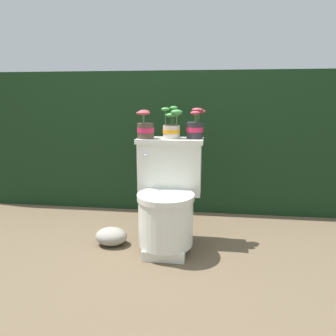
{
  "coord_description": "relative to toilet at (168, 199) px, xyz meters",
  "views": [
    {
      "loc": [
        0.3,
        -1.95,
        0.99
      ],
      "look_at": [
        0.02,
        0.11,
        0.54
      ],
      "focal_mm": 35.0,
      "sensor_mm": 36.0,
      "label": 1
    }
  ],
  "objects": [
    {
      "name": "potted_plant_left",
      "position": [
        -0.16,
        0.11,
        0.45
      ],
      "size": [
        0.11,
        0.12,
        0.19
      ],
      "color": "#47382D",
      "rests_on": "toilet"
    },
    {
      "name": "hedge_backdrop",
      "position": [
        -0.02,
        1.15,
        0.26
      ],
      "size": [
        3.78,
        0.89,
        1.21
      ],
      "color": "black",
      "rests_on": "ground"
    },
    {
      "name": "garden_stone",
      "position": [
        -0.39,
        -0.02,
        -0.28
      ],
      "size": [
        0.22,
        0.17,
        0.12
      ],
      "color": "gray",
      "rests_on": "ground"
    },
    {
      "name": "potted_plant_middle",
      "position": [
        0.17,
        0.15,
        0.46
      ],
      "size": [
        0.13,
        0.12,
        0.2
      ],
      "color": "#262628",
      "rests_on": "toilet"
    },
    {
      "name": "toilet",
      "position": [
        0.0,
        0.0,
        0.0
      ],
      "size": [
        0.45,
        0.5,
        0.72
      ],
      "color": "silver",
      "rests_on": "ground"
    },
    {
      "name": "potted_plant_midleft",
      "position": [
        0.01,
        0.14,
        0.46
      ],
      "size": [
        0.15,
        0.12,
        0.21
      ],
      "color": "beige",
      "rests_on": "toilet"
    },
    {
      "name": "ground_plane",
      "position": [
        -0.02,
        -0.09,
        -0.34
      ],
      "size": [
        12.0,
        12.0,
        0.0
      ],
      "primitive_type": "plane",
      "color": "brown"
    }
  ]
}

